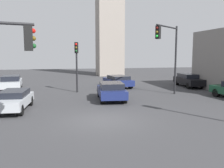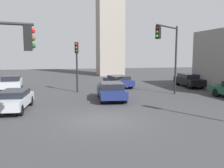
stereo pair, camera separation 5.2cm
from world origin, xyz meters
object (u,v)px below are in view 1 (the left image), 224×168
Objects in this scene: car_2 at (111,90)px; car_3 at (189,80)px; car_5 at (11,82)px; traffic_light_0 at (77,57)px; car_6 at (118,81)px; traffic_light_2 at (168,45)px; car_4 at (14,100)px.

car_2 is 11.46m from car_3.
car_2 is at bearing -136.97° from car_5.
traffic_light_0 is 12.63m from car_3.
car_3 is at bearing -106.70° from car_6.
car_2 is at bearing -55.36° from car_3.
car_6 is at bearing 129.48° from traffic_light_0.
traffic_light_2 is 15.62m from car_5.
traffic_light_0 is at bearing -66.39° from traffic_light_2.
traffic_light_2 is at bearing -78.33° from car_2.
traffic_light_2 is 12.45m from car_4.
car_5 reaches higher than car_6.
traffic_light_2 reaches higher than car_2.
car_4 is at bearing -26.17° from traffic_light_2.
car_4 is at bearing -60.04° from car_3.
car_5 is at bearing -163.93° from car_4.
traffic_light_0 is 5.81m from car_6.
traffic_light_2 is at bearing 107.03° from car_4.
traffic_light_0 is at bearing 149.98° from car_4.
car_5 is 1.02× the size of car_6.
car_2 is 0.94× the size of car_5.
car_2 is 7.02m from car_4.
car_5 is (-13.53, 6.98, -3.49)m from traffic_light_2.
car_4 is 12.64m from car_6.
car_6 is at bearing 139.40° from car_4.
traffic_light_0 is 0.78× the size of traffic_light_2.
car_6 is at bearing -12.66° from car_2.
car_3 is at bearing -173.84° from traffic_light_2.
car_3 is (12.33, 1.16, -2.50)m from traffic_light_0.
car_5 reaches higher than car_2.
traffic_light_2 is at bearing -164.29° from car_6.
traffic_light_0 is 0.98× the size of car_5.
car_6 is at bearing -94.03° from car_3.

